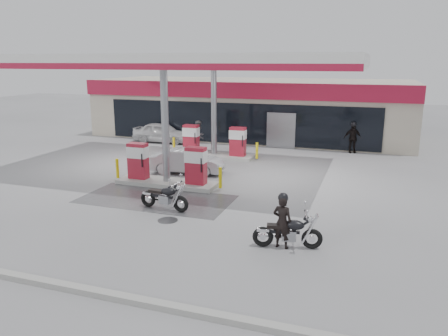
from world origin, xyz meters
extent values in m
plane|color=gray|center=(0.00, 0.00, 0.00)|extent=(90.00, 90.00, 0.00)
cube|color=#4C4C4F|center=(0.50, 0.00, 0.00)|extent=(6.00, 3.00, 0.00)
cylinder|color=#38383A|center=(2.00, -2.00, 0.00)|extent=(0.70, 0.70, 0.01)
cube|color=gray|center=(0.00, -7.00, 0.07)|extent=(28.00, 0.25, 0.15)
cube|color=beige|center=(0.00, 16.00, 2.00)|extent=(22.00, 8.00, 4.00)
cube|color=black|center=(0.00, 11.97, 1.40)|extent=(18.00, 0.10, 2.60)
cube|color=maroon|center=(0.00, 11.90, 3.50)|extent=(22.00, 0.25, 1.00)
cube|color=navy|center=(7.00, 11.85, 3.50)|extent=(3.50, 0.12, 0.80)
cube|color=gray|center=(3.00, 11.93, 1.10)|extent=(1.80, 0.14, 2.20)
cube|color=silver|center=(0.00, 5.00, 5.30)|extent=(16.00, 10.00, 0.60)
cube|color=maroon|center=(0.00, 0.05, 5.12)|extent=(16.00, 0.12, 0.24)
cube|color=maroon|center=(0.00, 9.95, 5.12)|extent=(16.00, 0.12, 0.24)
cylinder|color=gray|center=(0.00, 2.00, 2.59)|extent=(0.32, 0.32, 5.00)
cylinder|color=gray|center=(0.00, 8.00, 2.59)|extent=(0.32, 0.32, 5.00)
cube|color=#9E9E99|center=(0.00, 2.00, 0.09)|extent=(4.50, 1.30, 0.18)
cube|color=maroon|center=(-1.40, 2.00, 0.98)|extent=(0.85, 0.48, 1.60)
cube|color=maroon|center=(1.40, 2.00, 0.98)|extent=(0.85, 0.48, 1.60)
cube|color=silver|center=(-1.40, 2.00, 1.38)|extent=(0.88, 0.52, 0.50)
cube|color=silver|center=(1.40, 2.00, 1.38)|extent=(0.88, 0.52, 0.50)
cylinder|color=#DCC40C|center=(-2.50, 2.00, 0.54)|extent=(0.14, 0.14, 0.90)
cylinder|color=#DCC40C|center=(2.50, 2.00, 0.54)|extent=(0.14, 0.14, 0.90)
cube|color=#9E9E99|center=(0.00, 8.00, 0.09)|extent=(4.50, 1.30, 0.18)
cube|color=maroon|center=(-1.40, 8.00, 0.98)|extent=(0.85, 0.48, 1.60)
cube|color=maroon|center=(1.40, 8.00, 0.98)|extent=(0.85, 0.48, 1.60)
cube|color=silver|center=(-1.40, 8.00, 1.38)|extent=(0.88, 0.52, 0.50)
cube|color=silver|center=(1.40, 8.00, 1.38)|extent=(0.88, 0.52, 0.50)
cylinder|color=#DCC40C|center=(-2.50, 8.00, 0.54)|extent=(0.14, 0.14, 0.90)
cylinder|color=#DCC40C|center=(2.50, 8.00, 0.54)|extent=(0.14, 0.14, 0.90)
torus|color=black|center=(7.00, -2.72, 0.31)|extent=(0.63, 0.28, 0.62)
torus|color=black|center=(5.62, -3.04, 0.31)|extent=(0.63, 0.28, 0.62)
cube|color=gray|center=(6.35, -2.87, 0.39)|extent=(0.46, 0.33, 0.31)
cube|color=black|center=(6.20, -2.90, 0.49)|extent=(0.93, 0.30, 0.08)
ellipsoid|color=black|center=(6.50, -2.84, 0.72)|extent=(0.63, 0.45, 0.29)
cube|color=black|center=(6.00, -2.95, 0.66)|extent=(0.61, 0.36, 0.10)
cylinder|color=silver|center=(6.80, -2.77, 1.03)|extent=(0.21, 0.77, 0.04)
sphere|color=silver|center=(6.92, -2.74, 0.91)|extent=(0.19, 0.19, 0.19)
cylinder|color=silver|center=(5.82, -2.84, 0.29)|extent=(0.92, 0.28, 0.08)
imported|color=black|center=(6.15, -2.91, 0.79)|extent=(0.63, 0.47, 1.58)
torus|color=black|center=(2.08, -1.08, 0.31)|extent=(0.63, 0.21, 0.62)
torus|color=black|center=(0.67, -0.92, 0.31)|extent=(0.63, 0.21, 0.62)
cube|color=gray|center=(1.41, -1.01, 0.39)|extent=(0.44, 0.29, 0.31)
cube|color=black|center=(1.26, -0.99, 0.49)|extent=(0.93, 0.20, 0.08)
ellipsoid|color=black|center=(1.57, -1.02, 0.72)|extent=(0.61, 0.39, 0.29)
cube|color=black|center=(1.06, -0.97, 0.66)|extent=(0.59, 0.31, 0.10)
cylinder|color=silver|center=(1.88, -1.06, 1.03)|extent=(0.12, 0.78, 0.04)
sphere|color=silver|center=(2.00, -1.07, 0.91)|extent=(0.19, 0.19, 0.19)
cylinder|color=silver|center=(0.92, -0.81, 0.29)|extent=(0.93, 0.18, 0.08)
imported|color=silver|center=(-4.90, 11.20, 0.66)|extent=(3.94, 1.68, 1.33)
imported|color=#56575B|center=(-1.32, 9.00, 0.95)|extent=(0.83, 1.01, 1.91)
imported|color=#ACB0B4|center=(0.01, 4.20, 0.58)|extent=(3.67, 1.65, 1.17)
imported|color=black|center=(-5.65, 14.00, 0.58)|extent=(4.00, 1.63, 1.16)
imported|color=#A7A9AF|center=(7.03, 14.00, 0.59)|extent=(4.44, 2.51, 1.17)
imported|color=black|center=(7.32, 11.80, 0.88)|extent=(1.11, 0.71, 1.75)
camera|label=1|loc=(8.44, -14.70, 5.35)|focal=35.00mm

